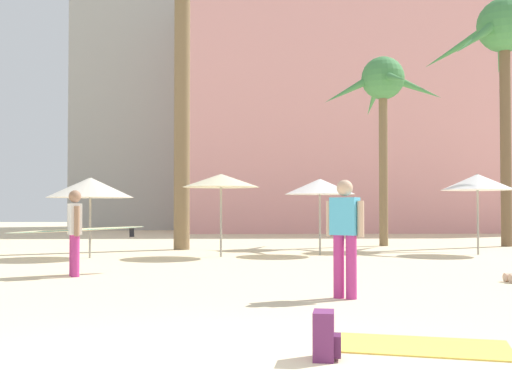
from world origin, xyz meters
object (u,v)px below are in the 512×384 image
(cafe_umbrella_1, at_px, (221,181))
(beach_towel, at_px, (421,346))
(person_mid_right, at_px, (345,233))
(backpack, at_px, (325,336))
(person_near_left, at_px, (76,229))
(cafe_umbrella_2, at_px, (90,188))
(cafe_umbrella_0, at_px, (477,182))
(cafe_umbrella_3, at_px, (320,187))
(palm_tree_right, at_px, (505,40))
(palm_tree_left, at_px, (383,89))

(cafe_umbrella_1, relative_size, beach_towel, 1.41)
(person_mid_right, bearing_deg, backpack, 22.28)
(cafe_umbrella_1, xyz_separation_m, person_near_left, (-2.74, -4.85, -1.18))
(cafe_umbrella_2, height_order, backpack, cafe_umbrella_2)
(cafe_umbrella_0, relative_size, person_mid_right, 1.34)
(cafe_umbrella_2, height_order, person_near_left, cafe_umbrella_2)
(beach_towel, xyz_separation_m, person_near_left, (-4.91, 6.57, 0.90))
(cafe_umbrella_3, distance_m, person_near_left, 7.86)
(beach_towel, height_order, person_mid_right, person_mid_right)
(palm_tree_right, distance_m, cafe_umbrella_1, 12.16)
(beach_towel, xyz_separation_m, backpack, (-0.99, -0.47, 0.19))
(cafe_umbrella_1, distance_m, person_near_left, 5.69)
(beach_towel, height_order, backpack, backpack)
(cafe_umbrella_2, distance_m, cafe_umbrella_3, 6.39)
(cafe_umbrella_2, bearing_deg, beach_towel, -63.02)
(cafe_umbrella_2, bearing_deg, palm_tree_right, 19.74)
(backpack, bearing_deg, palm_tree_left, 85.04)
(cafe_umbrella_0, distance_m, person_near_left, 11.58)
(cafe_umbrella_2, relative_size, person_near_left, 0.89)
(cafe_umbrella_0, bearing_deg, beach_towel, -113.50)
(person_mid_right, bearing_deg, palm_tree_left, -160.87)
(beach_towel, xyz_separation_m, person_mid_right, (-0.16, 3.25, 0.95))
(cafe_umbrella_3, xyz_separation_m, person_mid_right, (-0.81, -8.77, -1.00))
(palm_tree_right, xyz_separation_m, person_near_left, (-12.71, -9.43, -6.41))
(cafe_umbrella_0, relative_size, cafe_umbrella_2, 1.00)
(palm_tree_left, xyz_separation_m, cafe_umbrella_2, (-9.22, -5.29, -3.73))
(cafe_umbrella_1, xyz_separation_m, backpack, (1.18, -11.88, -1.89))
(cafe_umbrella_1, height_order, beach_towel, cafe_umbrella_1)
(person_near_left, bearing_deg, cafe_umbrella_1, -142.86)
(cafe_umbrella_2, distance_m, person_near_left, 4.76)
(palm_tree_left, relative_size, palm_tree_right, 0.77)
(backpack, xyz_separation_m, person_near_left, (-3.92, 7.04, 0.71))
(palm_tree_left, xyz_separation_m, beach_towel, (-3.54, -16.45, -5.61))
(cafe_umbrella_0, height_order, cafe_umbrella_2, cafe_umbrella_0)
(palm_tree_right, xyz_separation_m, beach_towel, (-7.81, -16.00, -7.31))
(backpack, distance_m, person_near_left, 8.09)
(person_near_left, bearing_deg, palm_tree_left, -153.89)
(palm_tree_left, xyz_separation_m, backpack, (-4.53, -16.92, -5.42))
(cafe_umbrella_1, xyz_separation_m, cafe_umbrella_2, (-3.52, -0.25, -0.20))
(cafe_umbrella_2, xyz_separation_m, cafe_umbrella_3, (6.33, 0.86, 0.06))
(cafe_umbrella_1, bearing_deg, cafe_umbrella_3, 12.16)
(palm_tree_left, bearing_deg, person_mid_right, -105.66)
(palm_tree_left, xyz_separation_m, palm_tree_right, (4.27, -0.45, 1.70))
(person_mid_right, bearing_deg, person_near_left, -90.15)
(cafe_umbrella_2, distance_m, beach_towel, 12.67)
(palm_tree_right, distance_m, cafe_umbrella_2, 15.32)
(palm_tree_right, height_order, backpack, palm_tree_right)
(cafe_umbrella_3, distance_m, backpack, 12.72)
(cafe_umbrella_0, distance_m, beach_towel, 13.29)
(cafe_umbrella_3, bearing_deg, person_mid_right, -95.29)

